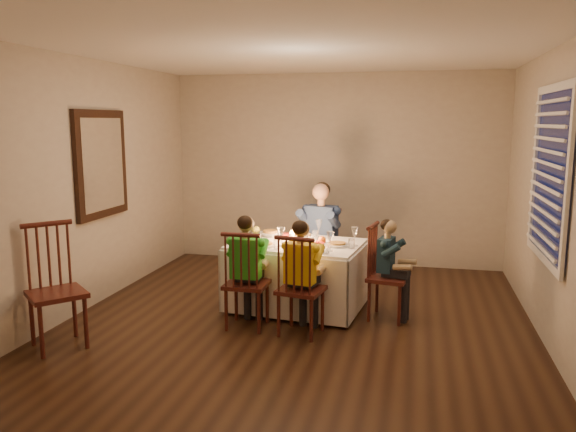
% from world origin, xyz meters
% --- Properties ---
extents(ground, '(5.00, 5.00, 0.00)m').
position_xyz_m(ground, '(0.00, 0.00, 0.00)').
color(ground, black).
rests_on(ground, ground).
extents(wall_left, '(0.02, 5.00, 2.60)m').
position_xyz_m(wall_left, '(-2.25, 0.00, 1.30)').
color(wall_left, '#BDB4A1').
rests_on(wall_left, ground).
extents(wall_right, '(0.02, 5.00, 2.60)m').
position_xyz_m(wall_right, '(2.25, 0.00, 1.30)').
color(wall_right, '#BDB4A1').
rests_on(wall_right, ground).
extents(wall_back, '(4.50, 0.02, 2.60)m').
position_xyz_m(wall_back, '(0.00, 2.50, 1.30)').
color(wall_back, '#BDB4A1').
rests_on(wall_back, ground).
extents(ceiling, '(5.00, 5.00, 0.00)m').
position_xyz_m(ceiling, '(0.00, 0.00, 2.60)').
color(ceiling, white).
rests_on(ceiling, wall_back).
extents(dining_table, '(1.45, 1.13, 0.67)m').
position_xyz_m(dining_table, '(-0.10, 0.47, 0.50)').
color(dining_table, white).
rests_on(dining_table, ground).
extents(chair_adult, '(0.47, 0.45, 0.96)m').
position_xyz_m(chair_adult, '(0.03, 1.17, 0.00)').
color(chair_adult, '#3D1510').
rests_on(chair_adult, ground).
extents(chair_near_left, '(0.39, 0.37, 0.96)m').
position_xyz_m(chair_near_left, '(-0.44, -0.20, 0.00)').
color(chair_near_left, '#3D1510').
rests_on(chair_near_left, ground).
extents(chair_near_right, '(0.45, 0.44, 0.96)m').
position_xyz_m(chair_near_right, '(0.10, -0.26, 0.00)').
color(chair_near_right, '#3D1510').
rests_on(chair_near_right, ground).
extents(chair_end, '(0.44, 0.45, 0.96)m').
position_xyz_m(chair_end, '(0.86, 0.34, 0.00)').
color(chair_end, '#3D1510').
rests_on(chair_end, ground).
extents(chair_extra, '(0.62, 0.62, 1.09)m').
position_xyz_m(chair_extra, '(-1.90, -1.04, 0.00)').
color(chair_extra, '#3D1510').
rests_on(chair_extra, ground).
extents(adult, '(0.55, 0.52, 1.26)m').
position_xyz_m(adult, '(0.03, 1.17, 0.00)').
color(adult, navy).
rests_on(adult, ground).
extents(child_green, '(0.37, 0.34, 1.09)m').
position_xyz_m(child_green, '(-0.44, -0.20, 0.00)').
color(child_green, green).
rests_on(child_green, ground).
extents(child_yellow, '(0.41, 0.39, 1.08)m').
position_xyz_m(child_yellow, '(0.10, -0.26, 0.00)').
color(child_yellow, yellow).
rests_on(child_yellow, ground).
extents(child_teal, '(0.34, 0.37, 1.01)m').
position_xyz_m(child_teal, '(0.86, 0.34, 0.00)').
color(child_teal, '#193240').
rests_on(child_teal, ground).
extents(setting_adult, '(0.29, 0.29, 0.02)m').
position_xyz_m(setting_adult, '(-0.10, 0.77, 0.71)').
color(setting_adult, silver).
rests_on(setting_adult, dining_table).
extents(setting_green, '(0.29, 0.29, 0.02)m').
position_xyz_m(setting_green, '(-0.40, 0.25, 0.71)').
color(setting_green, silver).
rests_on(setting_green, dining_table).
extents(setting_yellow, '(0.29, 0.29, 0.02)m').
position_xyz_m(setting_yellow, '(0.12, 0.14, 0.71)').
color(setting_yellow, silver).
rests_on(setting_yellow, dining_table).
extents(setting_teal, '(0.29, 0.29, 0.02)m').
position_xyz_m(setting_teal, '(0.33, 0.43, 0.71)').
color(setting_teal, silver).
rests_on(setting_teal, dining_table).
extents(candle_left, '(0.06, 0.06, 0.10)m').
position_xyz_m(candle_left, '(-0.16, 0.48, 0.75)').
color(candle_left, white).
rests_on(candle_left, dining_table).
extents(candle_right, '(0.06, 0.06, 0.10)m').
position_xyz_m(candle_right, '(-0.01, 0.46, 0.75)').
color(candle_right, white).
rests_on(candle_right, dining_table).
extents(squash, '(0.09, 0.09, 0.09)m').
position_xyz_m(squash, '(-0.64, 0.82, 0.75)').
color(squash, '#FFEF43').
rests_on(squash, dining_table).
extents(orange_fruit, '(0.08, 0.08, 0.08)m').
position_xyz_m(orange_fruit, '(0.16, 0.49, 0.74)').
color(orange_fruit, orange).
rests_on(orange_fruit, dining_table).
extents(serving_bowl, '(0.25, 0.25, 0.05)m').
position_xyz_m(serving_bowl, '(-0.45, 0.72, 0.73)').
color(serving_bowl, silver).
rests_on(serving_bowl, dining_table).
extents(wall_mirror, '(0.06, 0.95, 1.15)m').
position_xyz_m(wall_mirror, '(-2.22, 0.30, 1.50)').
color(wall_mirror, black).
rests_on(wall_mirror, wall_left).
extents(window_blinds, '(0.07, 1.34, 1.54)m').
position_xyz_m(window_blinds, '(2.21, 0.10, 1.50)').
color(window_blinds, black).
rests_on(window_blinds, wall_right).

